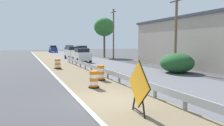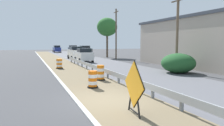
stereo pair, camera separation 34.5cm
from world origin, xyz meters
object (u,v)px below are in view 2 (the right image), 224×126
at_px(utility_pole_near, 177,32).
at_px(car_lead_near_lane, 84,55).
at_px(car_trailing_near_lane, 85,51).
at_px(car_lead_far_lane, 57,49).
at_px(car_trailing_far_lane, 75,53).
at_px(warning_sign_diamond, 134,86).
at_px(utility_pole_mid, 116,33).
at_px(traffic_barrel_close, 101,73).
at_px(traffic_barrel_nearest, 93,80).
at_px(traffic_barrel_mid, 59,64).
at_px(car_mid_far_lane, 73,49).

bearing_deg(utility_pole_near, car_lead_near_lane, 112.45).
height_order(car_trailing_near_lane, car_lead_far_lane, car_trailing_near_lane).
bearing_deg(car_lead_far_lane, car_trailing_far_lane, 178.25).
distance_m(warning_sign_diamond, utility_pole_mid, 26.95).
bearing_deg(traffic_barrel_close, car_trailing_near_lane, 77.56).
distance_m(warning_sign_diamond, car_lead_near_lane, 22.36).
bearing_deg(traffic_barrel_close, traffic_barrel_nearest, -119.61).
xyz_separation_m(traffic_barrel_close, car_trailing_near_lane, (5.97, 27.03, 0.59)).
xyz_separation_m(traffic_barrel_mid, car_mid_far_lane, (7.84, 31.36, 0.60)).
distance_m(traffic_barrel_nearest, car_trailing_near_lane, 30.15).
xyz_separation_m(car_mid_far_lane, car_trailing_far_lane, (-3.52, -19.27, 0.00)).
relative_size(warning_sign_diamond, utility_pole_near, 0.29).
relative_size(car_lead_near_lane, car_lead_far_lane, 1.01).
relative_size(car_lead_near_lane, utility_pole_mid, 0.53).
bearing_deg(car_trailing_near_lane, warning_sign_diamond, -13.37).
distance_m(traffic_barrel_close, car_trailing_far_lane, 20.35).
bearing_deg(traffic_barrel_close, traffic_barrel_mid, 102.61).
height_order(car_trailing_far_lane, utility_pole_mid, utility_pole_mid).
distance_m(traffic_barrel_close, traffic_barrel_mid, 8.29).
bearing_deg(car_lead_near_lane, traffic_barrel_mid, 147.64).
distance_m(car_lead_far_lane, utility_pole_mid, 30.04).
xyz_separation_m(warning_sign_diamond, utility_pole_near, (9.23, 8.76, 2.61)).
relative_size(car_trailing_near_lane, utility_pole_near, 0.61).
relative_size(traffic_barrel_mid, car_lead_far_lane, 0.23).
bearing_deg(warning_sign_diamond, car_lead_far_lane, -89.09).
height_order(warning_sign_diamond, utility_pole_near, utility_pole_near).
bearing_deg(warning_sign_diamond, car_trailing_far_lane, -92.51).
bearing_deg(car_trailing_near_lane, car_lead_near_lane, -17.15).
relative_size(warning_sign_diamond, car_trailing_near_lane, 0.48).
bearing_deg(car_trailing_near_lane, traffic_barrel_nearest, -15.47).
bearing_deg(car_trailing_far_lane, traffic_barrel_mid, 159.74).
height_order(traffic_barrel_mid, car_lead_far_lane, car_lead_far_lane).
xyz_separation_m(traffic_barrel_close, traffic_barrel_mid, (-1.81, 8.09, -0.03)).
distance_m(traffic_barrel_mid, car_lead_near_lane, 8.03).
bearing_deg(car_lead_far_lane, car_mid_far_lane, -157.52).
height_order(warning_sign_diamond, traffic_barrel_nearest, warning_sign_diamond).
bearing_deg(utility_pole_near, traffic_barrel_nearest, -158.07).
bearing_deg(traffic_barrel_mid, warning_sign_diamond, -87.66).
distance_m(car_trailing_far_lane, utility_pole_near, 19.65).
bearing_deg(traffic_barrel_nearest, warning_sign_diamond, -89.04).
bearing_deg(car_mid_far_lane, car_trailing_near_lane, -1.99).
bearing_deg(traffic_barrel_nearest, car_lead_far_lane, 85.25).
xyz_separation_m(car_lead_near_lane, car_trailing_near_lane, (3.40, 12.23, 0.11)).
bearing_deg(traffic_barrel_close, car_lead_far_lane, 86.57).
distance_m(car_lead_near_lane, car_lead_far_lane, 32.02).
height_order(car_mid_far_lane, car_trailing_far_lane, car_trailing_far_lane).
bearing_deg(car_trailing_far_lane, utility_pole_mid, -113.13).
height_order(car_lead_far_lane, car_trailing_far_lane, car_trailing_far_lane).
distance_m(traffic_barrel_mid, car_mid_far_lane, 32.33).
bearing_deg(car_trailing_far_lane, car_trailing_near_lane, -27.50).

